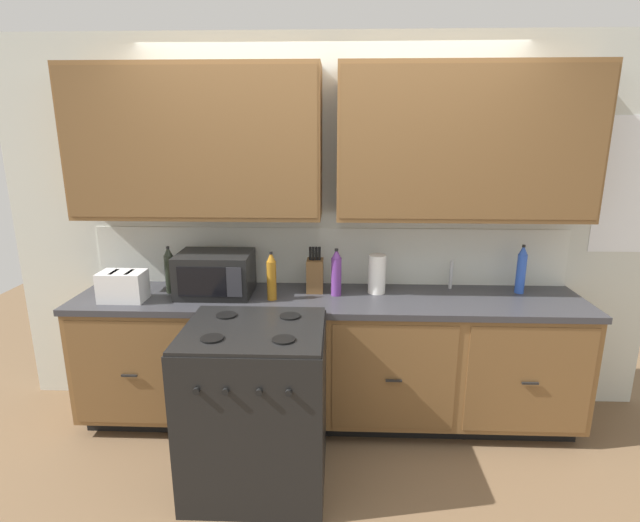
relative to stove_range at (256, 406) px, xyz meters
name	(u,v)px	position (x,y,z in m)	size (l,w,h in m)	color
ground_plane	(326,445)	(0.38, 0.33, -0.47)	(8.22, 8.22, 0.00)	brown
wall_unit	(330,177)	(0.39, 0.83, 1.19)	(4.49, 0.40, 2.57)	silver
counter_run	(328,358)	(0.39, 0.63, -0.01)	(3.32, 0.64, 0.90)	black
stove_range	(256,406)	(0.00, 0.00, 0.00)	(0.76, 0.68, 0.95)	black
microwave	(215,274)	(-0.36, 0.66, 0.57)	(0.48, 0.37, 0.28)	black
toaster	(123,286)	(-0.92, 0.51, 0.53)	(0.28, 0.18, 0.19)	white
knife_block	(315,275)	(0.29, 0.75, 0.54)	(0.11, 0.14, 0.31)	brown
sink_faucet	(451,274)	(1.22, 0.84, 0.53)	(0.02, 0.02, 0.20)	#B2B5BA
paper_towel_roll	(377,274)	(0.71, 0.73, 0.56)	(0.12, 0.12, 0.26)	white
bottle_amber	(272,276)	(0.02, 0.57, 0.58)	(0.06, 0.06, 0.32)	#9E6619
bottle_dark	(170,270)	(-0.67, 0.68, 0.59)	(0.06, 0.06, 0.32)	black
bottle_blue	(521,270)	(1.66, 0.76, 0.59)	(0.06, 0.06, 0.33)	blue
bottle_violet	(336,273)	(0.44, 0.67, 0.58)	(0.07, 0.07, 0.32)	#663384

